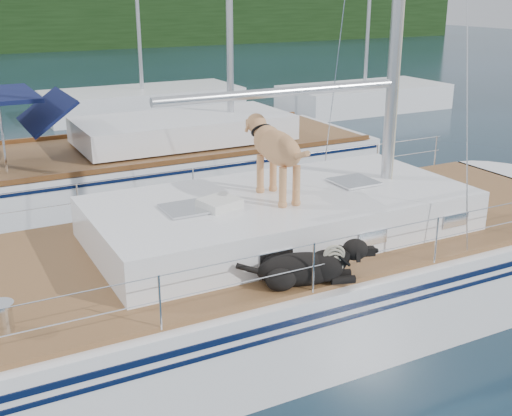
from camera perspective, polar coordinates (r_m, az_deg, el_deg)
ground at (r=9.17m, az=-2.22°, el=-10.34°), size 120.00×120.00×0.00m
main_sailboat at (r=8.89m, az=-1.70°, el=-6.38°), size 12.00×3.85×14.01m
neighbor_sailboat at (r=14.75m, az=-10.27°, el=3.45°), size 11.00×3.50×13.30m
bg_boat_center at (r=24.72m, az=-10.03°, el=9.23°), size 7.20×3.00×11.65m
bg_boat_east at (r=25.76m, az=9.58°, el=9.65°), size 6.40×3.00×11.65m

